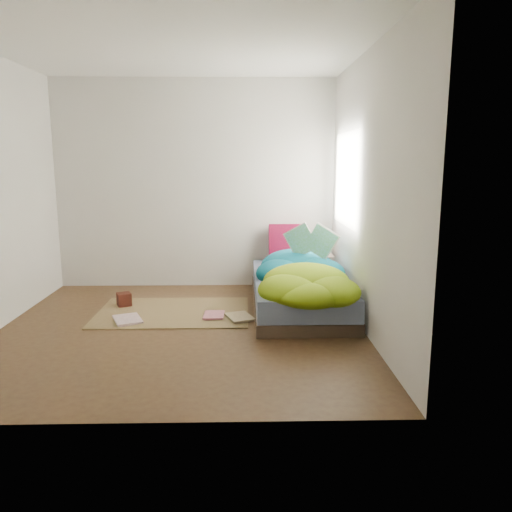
{
  "coord_description": "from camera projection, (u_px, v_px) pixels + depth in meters",
  "views": [
    {
      "loc": [
        0.61,
        -4.6,
        1.59
      ],
      "look_at": [
        0.74,
        0.75,
        0.57
      ],
      "focal_mm": 35.0,
      "sensor_mm": 36.0,
      "label": 1
    }
  ],
  "objects": [
    {
      "name": "floor_book_a",
      "position": [
        115.0,
        321.0,
        4.97
      ],
      "size": [
        0.36,
        0.41,
        0.03
      ],
      "primitive_type": "imported",
      "rotation": [
        0.0,
        0.0,
        0.4
      ],
      "color": "silver",
      "rests_on": "rug"
    },
    {
      "name": "ground",
      "position": [
        181.0,
        329.0,
        4.8
      ],
      "size": [
        3.5,
        3.5,
        0.0
      ],
      "primitive_type": "cube",
      "color": "#412819",
      "rests_on": "ground"
    },
    {
      "name": "pillow_floral",
      "position": [
        307.0,
        258.0,
        6.25
      ],
      "size": [
        0.64,
        0.45,
        0.13
      ],
      "primitive_type": "cube",
      "rotation": [
        0.0,
        0.0,
        0.13
      ],
      "color": "beige",
      "rests_on": "bed"
    },
    {
      "name": "wooden_box",
      "position": [
        124.0,
        299.0,
        5.54
      ],
      "size": [
        0.19,
        0.19,
        0.14
      ],
      "primitive_type": "cube",
      "rotation": [
        0.0,
        0.0,
        0.43
      ],
      "color": "#330C0B",
      "rests_on": "rug"
    },
    {
      "name": "bed",
      "position": [
        299.0,
        292.0,
        5.51
      ],
      "size": [
        1.0,
        2.0,
        0.34
      ],
      "color": "#3B2E20",
      "rests_on": "ground"
    },
    {
      "name": "room_walls",
      "position": [
        177.0,
        158.0,
        4.51
      ],
      "size": [
        3.54,
        3.54,
        2.62
      ],
      "color": "silver",
      "rests_on": "ground"
    },
    {
      "name": "floor_book_b",
      "position": [
        204.0,
        315.0,
        5.16
      ],
      "size": [
        0.22,
        0.29,
        0.03
      ],
      "primitive_type": "imported",
      "rotation": [
        0.0,
        0.0,
        -0.02
      ],
      "color": "#DD7F86",
      "rests_on": "rug"
    },
    {
      "name": "pillow_magenta",
      "position": [
        288.0,
        244.0,
        6.25
      ],
      "size": [
        0.48,
        0.15,
        0.47
      ],
      "primitive_type": "cube",
      "rotation": [
        0.0,
        0.0,
        -0.01
      ],
      "color": "#4B0524",
      "rests_on": "bed"
    },
    {
      "name": "duvet",
      "position": [
        302.0,
        266.0,
        5.23
      ],
      "size": [
        0.96,
        1.84,
        0.34
      ],
      "primitive_type": null,
      "color": "#075C71",
      "rests_on": "bed"
    },
    {
      "name": "rug",
      "position": [
        173.0,
        312.0,
        5.34
      ],
      "size": [
        1.6,
        1.1,
        0.01
      ],
      "primitive_type": "cube",
      "color": "brown",
      "rests_on": "ground"
    },
    {
      "name": "floor_book_c",
      "position": [
        229.0,
        318.0,
        5.06
      ],
      "size": [
        0.33,
        0.38,
        0.02
      ],
      "primitive_type": "imported",
      "rotation": [
        0.0,
        0.0,
        0.36
      ],
      "color": "tan",
      "rests_on": "rug"
    },
    {
      "name": "open_book",
      "position": [
        311.0,
        232.0,
        5.47
      ],
      "size": [
        0.49,
        0.27,
        0.3
      ],
      "primitive_type": null,
      "rotation": [
        0.0,
        0.0,
        -0.36
      ],
      "color": "#2C862F",
      "rests_on": "duvet"
    }
  ]
}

